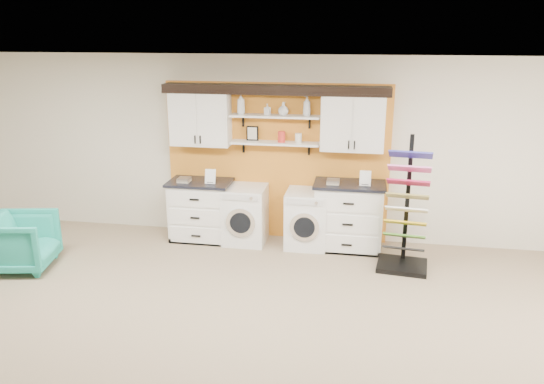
% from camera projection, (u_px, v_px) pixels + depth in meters
% --- Properties ---
extents(ceiling, '(10.00, 10.00, 0.00)m').
position_uv_depth(ceiling, '(190.00, 78.00, 3.90)').
color(ceiling, white).
rests_on(ceiling, wall_back).
extents(wall_back, '(10.00, 0.00, 10.00)m').
position_uv_depth(wall_back, '(277.00, 149.00, 8.08)').
color(wall_back, beige).
rests_on(wall_back, floor).
extents(accent_panel, '(3.40, 0.07, 2.40)m').
position_uv_depth(accent_panel, '(277.00, 162.00, 8.11)').
color(accent_panel, orange).
rests_on(accent_panel, wall_back).
extents(upper_cabinet_left, '(0.90, 0.35, 0.84)m').
position_uv_depth(upper_cabinet_left, '(200.00, 117.00, 7.93)').
color(upper_cabinet_left, white).
rests_on(upper_cabinet_left, wall_back).
extents(upper_cabinet_right, '(0.90, 0.35, 0.84)m').
position_uv_depth(upper_cabinet_right, '(353.00, 122.00, 7.56)').
color(upper_cabinet_right, white).
rests_on(upper_cabinet_right, wall_back).
extents(shelf_lower, '(1.32, 0.28, 0.03)m').
position_uv_depth(shelf_lower, '(275.00, 143.00, 7.85)').
color(shelf_lower, white).
rests_on(shelf_lower, wall_back).
extents(shelf_upper, '(1.32, 0.28, 0.03)m').
position_uv_depth(shelf_upper, '(275.00, 116.00, 7.74)').
color(shelf_upper, white).
rests_on(shelf_upper, wall_back).
extents(crown_molding, '(3.30, 0.41, 0.13)m').
position_uv_depth(crown_molding, '(275.00, 88.00, 7.63)').
color(crown_molding, black).
rests_on(crown_molding, wall_back).
extents(picture_frame, '(0.18, 0.02, 0.22)m').
position_uv_depth(picture_frame, '(252.00, 133.00, 7.92)').
color(picture_frame, black).
rests_on(picture_frame, shelf_lower).
extents(canister_red, '(0.11, 0.11, 0.16)m').
position_uv_depth(canister_red, '(282.00, 137.00, 7.81)').
color(canister_red, red).
rests_on(canister_red, shelf_lower).
extents(canister_cream, '(0.10, 0.10, 0.14)m').
position_uv_depth(canister_cream, '(298.00, 138.00, 7.77)').
color(canister_cream, silver).
rests_on(canister_cream, shelf_lower).
extents(base_cabinet_left, '(0.95, 0.66, 0.93)m').
position_uv_depth(base_cabinet_left, '(201.00, 210.00, 8.20)').
color(base_cabinet_left, white).
rests_on(base_cabinet_left, floor).
extents(base_cabinet_right, '(1.04, 0.66, 1.01)m').
position_uv_depth(base_cabinet_right, '(348.00, 216.00, 7.82)').
color(base_cabinet_right, white).
rests_on(base_cabinet_right, floor).
extents(washer, '(0.63, 0.71, 0.88)m').
position_uv_depth(washer, '(245.00, 214.00, 8.09)').
color(washer, white).
rests_on(washer, floor).
extents(dryer, '(0.61, 0.71, 0.86)m').
position_uv_depth(dryer, '(307.00, 219.00, 7.94)').
color(dryer, white).
rests_on(dryer, floor).
extents(sample_rack, '(0.72, 0.62, 1.83)m').
position_uv_depth(sample_rack, '(405.00, 229.00, 7.15)').
color(sample_rack, black).
rests_on(sample_rack, floor).
extents(armchair, '(0.97, 0.95, 0.75)m').
position_uv_depth(armchair, '(21.00, 242.00, 7.20)').
color(armchair, teal).
rests_on(armchair, floor).
extents(soap_bottle_a, '(0.17, 0.17, 0.31)m').
position_uv_depth(soap_bottle_a, '(241.00, 104.00, 7.77)').
color(soap_bottle_a, silver).
rests_on(soap_bottle_a, shelf_upper).
extents(soap_bottle_b, '(0.10, 0.10, 0.16)m').
position_uv_depth(soap_bottle_b, '(267.00, 109.00, 7.73)').
color(soap_bottle_b, silver).
rests_on(soap_bottle_b, shelf_upper).
extents(soap_bottle_c, '(0.18, 0.18, 0.19)m').
position_uv_depth(soap_bottle_c, '(283.00, 109.00, 7.68)').
color(soap_bottle_c, silver).
rests_on(soap_bottle_c, shelf_upper).
extents(soap_bottle_d, '(0.15, 0.15, 0.29)m').
position_uv_depth(soap_bottle_d, '(307.00, 106.00, 7.61)').
color(soap_bottle_d, silver).
rests_on(soap_bottle_d, shelf_upper).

